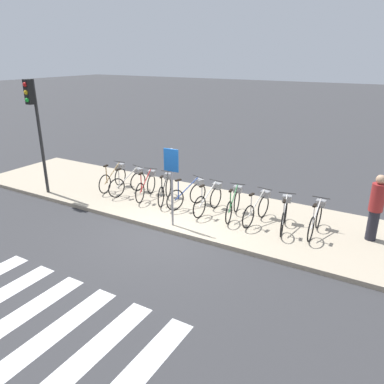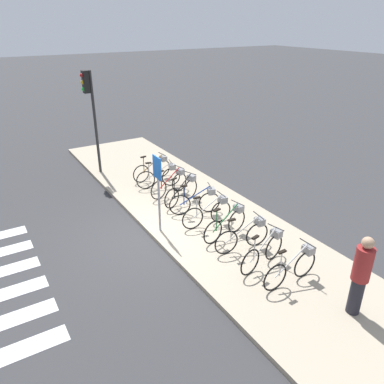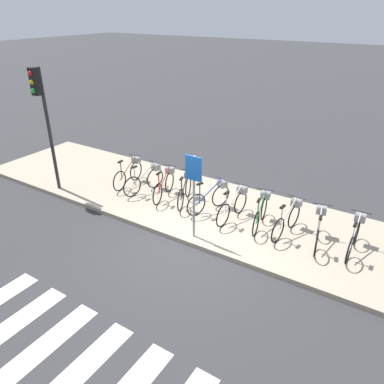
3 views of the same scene
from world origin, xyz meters
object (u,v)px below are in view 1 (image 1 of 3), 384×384
object	(u,v)px
parked_bicycle_9	(316,218)
parked_bicycle_6	(234,202)
parked_bicycle_0	(114,177)
sign_post	(172,174)
parked_bicycle_8	(285,213)
parked_bicycle_3	(166,188)
parked_bicycle_4	(189,193)
pedestrian	(376,206)
parked_bicycle_2	(147,185)
parked_bicycle_1	(130,181)
parked_bicycle_5	(210,198)
parked_bicycle_7	(258,207)
traffic_light	(34,114)

from	to	relation	value
parked_bicycle_9	parked_bicycle_6	bearing A→B (deg)	-177.80
parked_bicycle_0	sign_post	size ratio (longest dim) A/B	0.71
parked_bicycle_8	parked_bicycle_3	bearing A→B (deg)	179.13
parked_bicycle_4	parked_bicycle_8	size ratio (longest dim) A/B	0.96
pedestrian	parked_bicycle_4	bearing A→B (deg)	-175.42
parked_bicycle_2	parked_bicycle_3	bearing A→B (deg)	3.52
parked_bicycle_1	parked_bicycle_5	distance (m)	3.05
parked_bicycle_6	parked_bicycle_8	world-z (taller)	same
parked_bicycle_2	pedestrian	size ratio (longest dim) A/B	0.88
parked_bicycle_2	parked_bicycle_7	distance (m)	3.83
parked_bicycle_8	traffic_light	bearing A→B (deg)	-169.57
parked_bicycle_6	parked_bicycle_9	world-z (taller)	same
parked_bicycle_4	parked_bicycle_6	distance (m)	1.51
parked_bicycle_5	parked_bicycle_4	bearing A→B (deg)	174.31
parked_bicycle_0	parked_bicycle_7	world-z (taller)	same
parked_bicycle_5	parked_bicycle_7	xyz separation A→B (m)	(1.49, 0.07, 0.00)
parked_bicycle_4	parked_bicycle_9	size ratio (longest dim) A/B	0.95
parked_bicycle_4	pedestrian	size ratio (longest dim) A/B	0.85
parked_bicycle_7	sign_post	size ratio (longest dim) A/B	0.71
parked_bicycle_5	traffic_light	xyz separation A→B (m)	(-5.55, -1.41, 2.24)
pedestrian	sign_post	xyz separation A→B (m)	(-4.81, -1.85, 0.56)
parked_bicycle_2	parked_bicycle_3	size ratio (longest dim) A/B	1.03
traffic_light	parked_bicycle_1	bearing A→B (deg)	29.90
parked_bicycle_1	parked_bicycle_9	size ratio (longest dim) A/B	0.98
parked_bicycle_5	traffic_light	distance (m)	6.15
traffic_light	parked_bicycle_6	bearing A→B (deg)	13.03
parked_bicycle_4	parked_bicycle_1	bearing A→B (deg)	-178.92
parked_bicycle_2	parked_bicycle_4	distance (m)	1.59
parked_bicycle_3	parked_bicycle_5	xyz separation A→B (m)	(1.64, -0.09, 0.00)
parked_bicycle_9	sign_post	xyz separation A→B (m)	(-3.50, -1.50, 1.05)
parked_bicycle_2	parked_bicycle_8	size ratio (longest dim) A/B	1.00
parked_bicycle_3	parked_bicycle_7	xyz separation A→B (m)	(3.12, -0.02, 0.00)
parked_bicycle_1	parked_bicycle_6	distance (m)	3.81
parked_bicycle_2	parked_bicycle_3	world-z (taller)	same
parked_bicycle_5	pedestrian	world-z (taller)	pedestrian
parked_bicycle_7	parked_bicycle_8	world-z (taller)	same
parked_bicycle_3	sign_post	world-z (taller)	sign_post
parked_bicycle_2	parked_bicycle_6	world-z (taller)	same
parked_bicycle_1	parked_bicycle_5	world-z (taller)	same
sign_post	parked_bicycle_3	bearing A→B (deg)	129.71
parked_bicycle_7	parked_bicycle_6	bearing A→B (deg)	-179.08
parked_bicycle_0	parked_bicycle_8	size ratio (longest dim) A/B	1.01
parked_bicycle_1	parked_bicycle_9	xyz separation A→B (m)	(6.12, 0.11, 0.00)
parked_bicycle_2	parked_bicycle_6	bearing A→B (deg)	0.15
parked_bicycle_0	parked_bicycle_4	xyz separation A→B (m)	(3.08, -0.07, 0.00)
parked_bicycle_1	parked_bicycle_7	size ratio (longest dim) A/B	0.98
traffic_light	parked_bicycle_8	bearing A→B (deg)	10.43
parked_bicycle_1	parked_bicycle_6	xyz separation A→B (m)	(3.81, 0.02, 0.00)
parked_bicycle_9	parked_bicycle_4	bearing A→B (deg)	-178.99
parked_bicycle_8	parked_bicycle_1	bearing A→B (deg)	179.98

